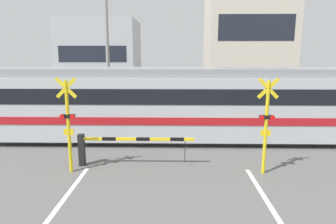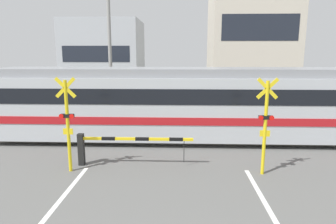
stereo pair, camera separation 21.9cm
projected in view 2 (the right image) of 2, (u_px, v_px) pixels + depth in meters
The scene contains 11 objects.
rail_track_near at pixel (169, 143), 13.03m from camera, with size 50.00×0.10×0.08m.
rail_track_far at pixel (170, 135), 14.44m from camera, with size 50.00×0.10×0.08m.
commuter_train at pixel (217, 102), 13.33m from camera, with size 19.70×2.69×3.27m.
crossing_barrier_near at pixel (110, 144), 10.46m from camera, with size 4.04×0.20×1.14m.
crossing_barrier_far at pixel (206, 110), 16.76m from camera, with size 4.04×0.20×1.14m.
crossing_signal_left at pixel (68, 121), 9.76m from camera, with size 0.68×0.15×3.16m.
crossing_signal_right at pixel (265, 122), 9.51m from camera, with size 0.68×0.15×3.16m.
pedestrian at pixel (170, 99), 19.19m from camera, with size 0.38×0.23×1.77m.
building_left_of_street at pixel (105, 57), 29.28m from camera, with size 7.09×6.32×6.99m.
building_right_of_street at pixel (251, 36), 28.36m from camera, with size 7.71×6.32×10.99m.
utility_pole_streetside at pixel (110, 59), 18.90m from camera, with size 0.22×0.22×7.11m.
Camera 2 is at (0.46, -2.75, 3.90)m, focal length 32.00 mm.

